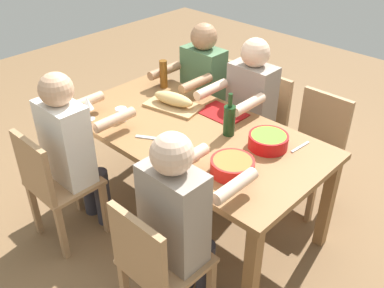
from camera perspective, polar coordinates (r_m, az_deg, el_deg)
The scene contains 23 objects.
ground_plane at distance 3.30m, azimuth -0.00°, elevation -9.24°, with size 8.00×8.00×0.00m, color brown.
dining_table at distance 2.90m, azimuth -0.00°, elevation 0.46°, with size 1.78×0.93×0.74m.
chair_near_left at distance 3.31m, azimuth 15.74°, elevation 0.05°, with size 0.40×0.40×0.85m.
chair_near_right at distance 3.78m, azimuth 2.89°, elevation 5.59°, with size 0.40×0.40×0.85m.
diner_near_right at distance 3.56m, azimuth 1.03°, elevation 7.70°, with size 0.41×0.53×1.20m.
chair_far_left at distance 2.32m, azimuth -4.87°, elevation -15.36°, with size 0.40×0.40×0.85m.
diner_far_left at distance 2.25m, azimuth -1.63°, elevation -9.24°, with size 0.41×0.53×1.20m.
chair_far_right at distance 2.95m, azimuth -17.82°, elevation -4.84°, with size 0.40×0.40×0.85m.
diner_far_right at distance 2.90m, azimuth -15.46°, elevation 0.07°, with size 0.41×0.53×1.20m.
chair_near_center at distance 3.52m, azimuth 8.91°, elevation 3.02°, with size 0.40×0.40×0.85m.
diner_near_center at distance 3.29m, azimuth 7.33°, elevation 5.14°, with size 0.41×0.53×1.20m.
serving_bowl_salad at distance 2.69m, azimuth 9.98°, elevation 0.50°, with size 0.24×0.24×0.09m.
serving_bowl_fruit at distance 2.45m, azimuth 5.32°, elevation -2.83°, with size 0.25×0.25×0.08m.
cutting_board at distance 3.13m, azimuth -2.45°, elevation 5.03°, with size 0.40×0.22×0.02m, color tan.
bread_loaf at distance 3.11m, azimuth -2.47°, elevation 5.93°, with size 0.32×0.11×0.09m, color tan.
wine_bottle at distance 2.76m, azimuth 4.92°, elevation 3.21°, with size 0.08×0.08×0.29m.
beer_bottle at distance 3.39m, azimuth -3.76°, elevation 9.14°, with size 0.06×0.06×0.22m, color brown.
wine_glass at distance 3.01m, azimuth -13.54°, elevation 5.09°, with size 0.08×0.08×0.17m.
fork_near_left at distance 2.76m, azimuth 14.03°, elevation -0.38°, with size 0.02×0.17×0.01m, color silver.
cup_far_right at distance 2.99m, azimuth -9.25°, elevation 3.89°, with size 0.08×0.08×0.09m, color white.
placemat_near_center at distance 3.06m, azimuth 3.99°, elevation 4.06°, with size 0.32×0.23×0.01m, color maroon.
carving_knife at distance 2.77m, azimuth -5.14°, elevation 0.76°, with size 0.23×0.02×0.01m, color silver.
napkin_stack at distance 2.56m, azimuth -1.20°, elevation -1.79°, with size 0.14×0.14×0.02m, color white.
Camera 1 is at (-1.69, 1.77, 2.20)m, focal length 40.63 mm.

